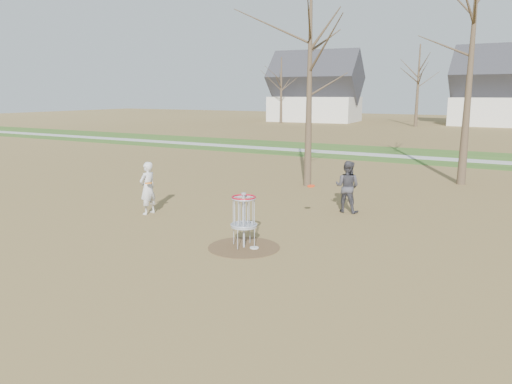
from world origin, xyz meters
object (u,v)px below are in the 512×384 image
Objects in this scene: disc_grounded at (254,248)px; disc_golf_basket at (244,212)px; player_standing at (148,188)px; player_throwing at (347,187)px.

disc_golf_basket reaches higher than disc_grounded.
player_standing is 1.24× the size of disc_golf_basket.
disc_golf_basket is at bearing 75.54° from player_standing.
disc_golf_basket is at bearing 79.46° from player_throwing.
player_throwing reaches higher than disc_golf_basket.
disc_grounded is at bearing 82.42° from player_throwing.
disc_grounded is 0.93m from disc_golf_basket.
player_standing is at bearing 161.10° from disc_golf_basket.
player_throwing is 1.23× the size of disc_golf_basket.
disc_golf_basket is (4.43, -1.52, 0.08)m from player_standing.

